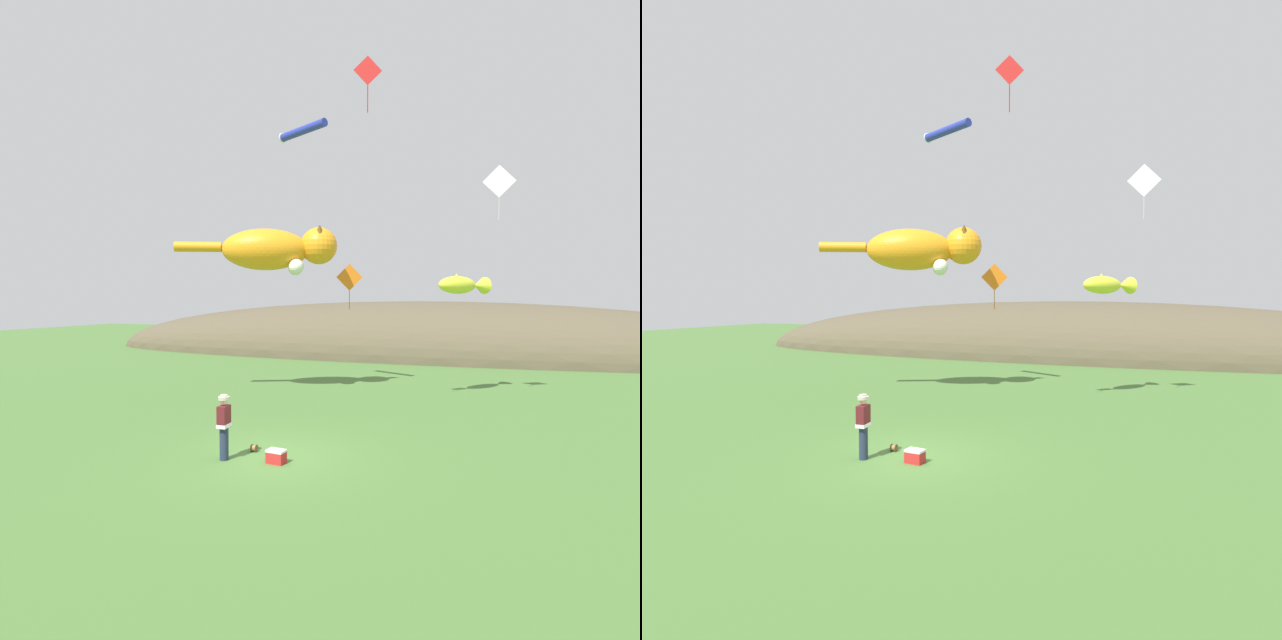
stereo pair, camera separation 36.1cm
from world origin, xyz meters
TOP-DOWN VIEW (x-y plane):
  - ground_plane at (0.00, 0.00)m, footprint 120.00×120.00m
  - distant_hill_ridge at (0.00, 26.64)m, footprint 54.96×12.10m
  - festival_attendant at (-1.12, -0.61)m, footprint 0.30×0.44m
  - kite_spool at (-0.68, 0.31)m, footprint 0.16×0.21m
  - picnic_cooler at (0.32, -0.38)m, footprint 0.52×0.38m
  - kite_giant_cat at (-3.68, 8.51)m, footprint 6.82×3.74m
  - kite_fish_windsock at (4.35, 10.53)m, footprint 2.40×2.80m
  - kite_tube_streamer at (-2.36, 8.33)m, footprint 2.68×1.64m
  - kite_diamond_red at (1.64, 4.14)m, footprint 0.89×0.40m
  - kite_diamond_white at (5.81, 9.09)m, footprint 1.29×0.16m
  - kite_diamond_orange at (-0.94, 10.92)m, footprint 1.14×0.65m

SIDE VIEW (x-z plane):
  - ground_plane at x=0.00m, z-range 0.00..0.00m
  - distant_hill_ridge at x=0.00m, z-range -4.21..4.21m
  - kite_spool at x=-0.68m, z-range 0.00..0.21m
  - picnic_cooler at x=0.32m, z-range 0.00..0.36m
  - festival_attendant at x=-1.12m, z-range 0.07..1.84m
  - kite_fish_windsock at x=4.35m, z-range 4.53..5.43m
  - kite_diamond_orange at x=-0.94m, z-range 4.30..6.50m
  - kite_giant_cat at x=-3.68m, z-range 5.49..7.71m
  - kite_diamond_white at x=5.81m, z-range 7.96..10.15m
  - kite_tube_streamer at x=-2.36m, z-range 11.52..11.96m
  - kite_diamond_red at x=1.64m, z-range 10.99..12.85m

